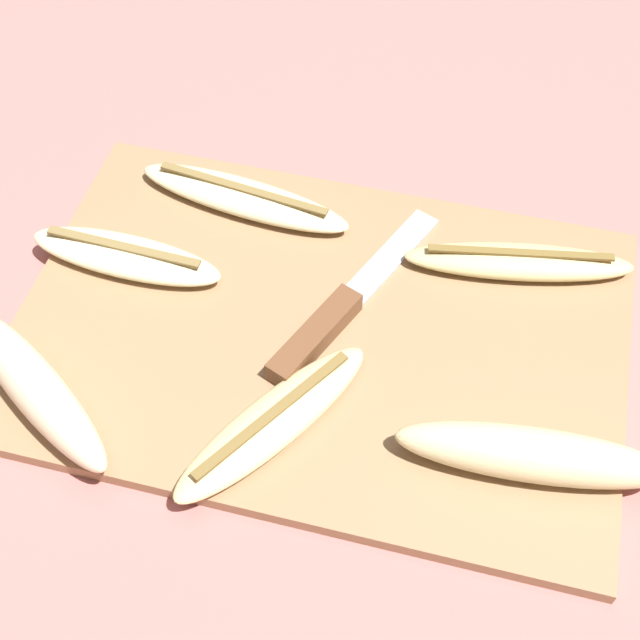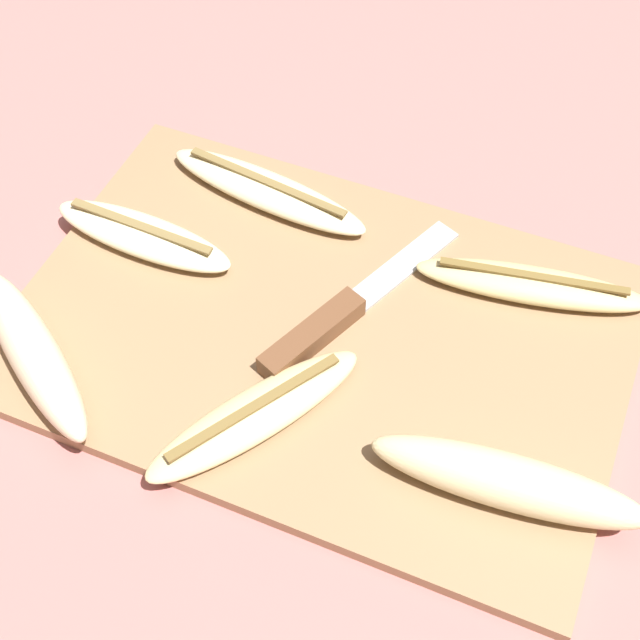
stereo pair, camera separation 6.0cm
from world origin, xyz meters
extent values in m
plane|color=#B76B66|center=(0.00, 0.00, 0.00)|extent=(4.00, 4.00, 0.00)
cube|color=#997551|center=(0.00, 0.00, 0.01)|extent=(0.47, 0.32, 0.01)
cube|color=brown|center=(0.00, -0.02, 0.02)|extent=(0.06, 0.10, 0.02)
cube|color=#B7BABF|center=(0.04, 0.08, 0.01)|extent=(0.06, 0.12, 0.00)
ellipsoid|color=beige|center=(0.17, -0.08, 0.03)|extent=(0.19, 0.06, 0.04)
ellipsoid|color=#DBC684|center=(0.14, 0.10, 0.02)|extent=(0.19, 0.07, 0.02)
cube|color=brown|center=(0.14, 0.10, 0.03)|extent=(0.15, 0.03, 0.00)
ellipsoid|color=beige|center=(-0.10, 0.11, 0.02)|extent=(0.19, 0.07, 0.02)
cube|color=olive|center=(-0.10, 0.11, 0.03)|extent=(0.15, 0.03, 0.00)
ellipsoid|color=beige|center=(-0.17, 0.02, 0.02)|extent=(0.16, 0.05, 0.02)
cube|color=olive|center=(-0.17, 0.02, 0.03)|extent=(0.13, 0.01, 0.00)
ellipsoid|color=beige|center=(-0.01, -0.09, 0.02)|extent=(0.13, 0.17, 0.02)
cube|color=brown|center=(-0.01, -0.09, 0.03)|extent=(0.08, 0.12, 0.00)
ellipsoid|color=beige|center=(-0.18, -0.12, 0.03)|extent=(0.17, 0.13, 0.04)
camera|label=1|loc=(0.10, -0.40, 0.56)|focal=50.00mm
camera|label=2|loc=(0.16, -0.38, 0.56)|focal=50.00mm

